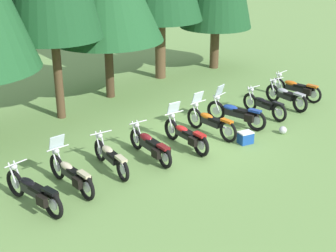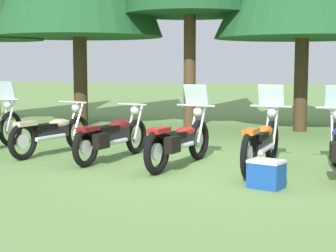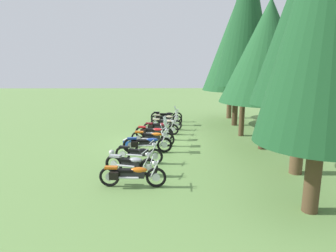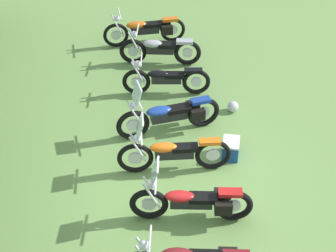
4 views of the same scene
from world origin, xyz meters
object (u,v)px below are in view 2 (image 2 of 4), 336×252
(motorcycle_3, at_px, (112,136))
(motorcycle_4, at_px, (179,140))
(picnic_cooler, at_px, (266,174))
(motorcycle_5, at_px, (262,141))
(motorcycle_2, at_px, (53,132))

(motorcycle_3, xyz_separation_m, motorcycle_4, (1.31, -0.36, 0.01))
(motorcycle_3, relative_size, motorcycle_4, 0.99)
(motorcycle_3, xyz_separation_m, picnic_cooler, (2.84, -1.65, -0.25))
(motorcycle_5, bearing_deg, motorcycle_2, 89.84)
(motorcycle_3, distance_m, picnic_cooler, 3.29)
(motorcycle_2, distance_m, picnic_cooler, 4.65)
(motorcycle_2, height_order, motorcycle_3, motorcycle_2)
(picnic_cooler, bearing_deg, motorcycle_4, 139.92)
(motorcycle_3, distance_m, motorcycle_5, 2.72)
(motorcycle_2, xyz_separation_m, motorcycle_3, (1.33, -0.39, 0.02))
(motorcycle_2, relative_size, picnic_cooler, 3.72)
(motorcycle_4, distance_m, picnic_cooler, 2.01)
(motorcycle_4, bearing_deg, motorcycle_2, 89.35)
(motorcycle_3, bearing_deg, motorcycle_2, 89.46)
(motorcycle_2, distance_m, motorcycle_3, 1.38)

